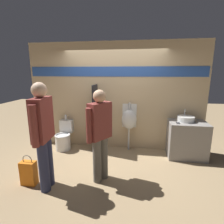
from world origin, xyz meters
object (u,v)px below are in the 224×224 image
Objects in this scene: toilet at (64,138)px; person_in_vest at (100,132)px; sink_basin at (186,119)px; cell_phone at (178,123)px; shopping_bag at (29,173)px; person_with_lanyard at (43,133)px; urinal_near_counter at (129,119)px.

toilet is 1.84m from person_in_vest.
sink_basin reaches higher than cell_phone.
cell_phone is at bearing 26.94° from shopping_bag.
person_in_vest is 0.94m from person_with_lanyard.
urinal_near_counter is at bearing 164.71° from cell_phone.
person_with_lanyard is 3.24× the size of shopping_bag.
person_in_vest reaches higher than shopping_bag.
person_in_vest is at bearing -107.72° from urinal_near_counter.
urinal_near_counter is 0.67× the size of person_with_lanyard.
urinal_near_counter is 2.17× the size of shopping_bag.
toilet reaches higher than shopping_bag.
cell_phone reaches higher than shopping_bag.
cell_phone is 2.82m from person_with_lanyard.
urinal_near_counter is (-1.32, 0.12, -0.10)m from sink_basin.
urinal_near_counter is 1.77m from toilet.
toilet is at bearing 177.56° from cell_phone.
person_with_lanyard reaches higher than person_in_vest.
shopping_bag is at bearing -134.23° from urinal_near_counter.
cell_phone is 0.11× the size of urinal_near_counter.
urinal_near_counter is at bearing 16.35° from person_in_vest.
person_with_lanyard is at bearing 147.04° from person_in_vest.
person_in_vest reaches higher than sink_basin.
person_with_lanyard reaches higher than shopping_bag.
sink_basin is 2.16m from person_in_vest.
toilet is (-1.68, -0.18, -0.52)m from urinal_near_counter.
person_in_vest reaches higher than cell_phone.
urinal_near_counter is at bearing 45.77° from shopping_bag.
urinal_near_counter is at bearing -41.88° from person_with_lanyard.
sink_basin is 0.68× the size of shopping_bag.
urinal_near_counter is 1.46m from person_in_vest.
person_in_vest is at bearing -144.34° from sink_basin.
cell_phone is 2.85m from toilet.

